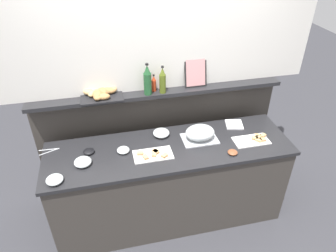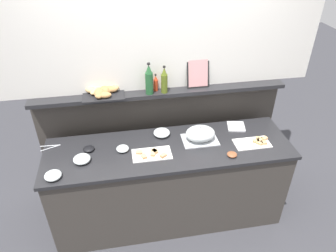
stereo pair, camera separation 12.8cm
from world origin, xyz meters
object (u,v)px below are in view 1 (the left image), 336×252
(wine_bottle_green, at_px, (148,81))
(bread_basket, at_px, (101,93))
(sandwich_platter_front, at_px, (153,154))
(hot_sauce_bottle, at_px, (154,84))
(framed_picture, at_px, (196,73))
(condiment_bowl_cream, at_px, (233,152))
(glass_bowl_small, at_px, (123,150))
(glass_bowl_medium, at_px, (55,180))
(serving_tongs, at_px, (50,151))
(napkin_stack, at_px, (234,124))
(serving_cloche, at_px, (200,133))
(glass_bowl_large, at_px, (161,133))
(olive_oil_bottle, at_px, (163,81))
(condiment_bowl_red, at_px, (89,151))
(sandwich_platter_rear, at_px, (254,140))
(glass_bowl_extra, at_px, (83,162))

(wine_bottle_green, distance_m, bread_basket, 0.46)
(sandwich_platter_front, xyz_separation_m, hot_sauce_bottle, (0.12, 0.55, 0.43))
(bread_basket, distance_m, framed_picture, 0.95)
(sandwich_platter_front, xyz_separation_m, condiment_bowl_cream, (0.72, -0.14, 0.00))
(sandwich_platter_front, xyz_separation_m, glass_bowl_small, (-0.26, 0.11, 0.01))
(glass_bowl_small, height_order, hot_sauce_bottle, hot_sauce_bottle)
(glass_bowl_medium, height_order, wine_bottle_green, wine_bottle_green)
(serving_tongs, height_order, wine_bottle_green, wine_bottle_green)
(napkin_stack, xyz_separation_m, bread_basket, (-1.31, 0.24, 0.40))
(serving_cloche, distance_m, glass_bowl_large, 0.38)
(glass_bowl_small, bearing_deg, serving_tongs, 165.86)
(hot_sauce_bottle, bearing_deg, olive_oil_bottle, -33.46)
(glass_bowl_medium, distance_m, condiment_bowl_cream, 1.56)
(condiment_bowl_cream, xyz_separation_m, napkin_stack, (0.20, 0.44, -0.01))
(glass_bowl_large, xyz_separation_m, condiment_bowl_red, (-0.70, -0.12, -0.01))
(condiment_bowl_red, distance_m, napkin_stack, 1.49)
(sandwich_platter_rear, relative_size, glass_bowl_medium, 2.43)
(sandwich_platter_rear, distance_m, framed_picture, 0.87)
(hot_sauce_bottle, bearing_deg, glass_bowl_small, -130.93)
(glass_bowl_extra, height_order, olive_oil_bottle, olive_oil_bottle)
(glass_bowl_small, height_order, framed_picture, framed_picture)
(glass_bowl_large, xyz_separation_m, framed_picture, (0.41, 0.28, 0.48))
(condiment_bowl_cream, bearing_deg, bread_basket, 148.57)
(glass_bowl_medium, relative_size, napkin_stack, 0.83)
(glass_bowl_medium, height_order, bread_basket, bread_basket)
(napkin_stack, relative_size, framed_picture, 0.58)
(serving_tongs, bearing_deg, wine_bottle_green, 12.77)
(sandwich_platter_front, relative_size, glass_bowl_small, 3.08)
(glass_bowl_small, relative_size, framed_picture, 0.40)
(glass_bowl_large, distance_m, hot_sauce_bottle, 0.49)
(condiment_bowl_red, relative_size, condiment_bowl_cream, 1.13)
(olive_oil_bottle, distance_m, hot_sauce_bottle, 0.10)
(sandwich_platter_front, bearing_deg, wine_bottle_green, 83.71)
(sandwich_platter_front, relative_size, condiment_bowl_cream, 3.90)
(olive_oil_bottle, bearing_deg, serving_tongs, -168.84)
(serving_tongs, height_order, framed_picture, framed_picture)
(olive_oil_bottle, bearing_deg, framed_picture, 10.55)
(sandwich_platter_rear, height_order, serving_cloche, serving_cloche)
(wine_bottle_green, relative_size, olive_oil_bottle, 1.14)
(serving_cloche, xyz_separation_m, framed_picture, (0.06, 0.42, 0.44))
(glass_bowl_large, distance_m, glass_bowl_medium, 1.08)
(bread_basket, bearing_deg, glass_bowl_extra, -113.62)
(glass_bowl_small, bearing_deg, wine_bottle_green, 51.26)
(sandwich_platter_front, relative_size, glass_bowl_medium, 2.53)
(glass_bowl_small, height_order, napkin_stack, glass_bowl_small)
(sandwich_platter_front, bearing_deg, hot_sauce_bottle, 77.23)
(wine_bottle_green, bearing_deg, hot_sauce_bottle, 36.32)
(glass_bowl_small, xyz_separation_m, olive_oil_bottle, (0.46, 0.39, 0.47))
(serving_cloche, height_order, framed_picture, framed_picture)
(condiment_bowl_red, distance_m, wine_bottle_green, 0.86)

